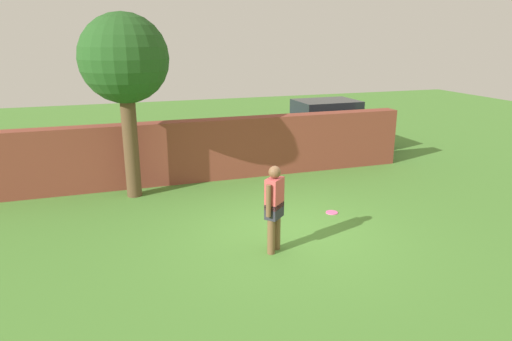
% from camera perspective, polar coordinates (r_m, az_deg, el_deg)
% --- Properties ---
extents(ground_plane, '(40.00, 40.00, 0.00)m').
position_cam_1_polar(ground_plane, '(9.35, 3.92, -7.68)').
color(ground_plane, '#4C8433').
extents(brick_wall, '(13.09, 0.50, 1.65)m').
position_cam_1_polar(brick_wall, '(12.40, -9.61, 2.24)').
color(brick_wall, brown).
rests_on(brick_wall, ground).
extents(tree, '(2.04, 2.04, 4.32)m').
position_cam_1_polar(tree, '(11.18, -15.94, 12.78)').
color(tree, brown).
rests_on(tree, ground).
extents(person, '(0.42, 0.41, 1.62)m').
position_cam_1_polar(person, '(8.25, 2.27, -4.28)').
color(person, brown).
rests_on(person, ground).
extents(car, '(4.22, 1.97, 1.72)m').
position_cam_1_polar(car, '(15.82, 8.57, 5.48)').
color(car, navy).
rests_on(car, ground).
extents(frisbee_pink, '(0.27, 0.27, 0.02)m').
position_cam_1_polar(frisbee_pink, '(10.46, 9.33, -5.13)').
color(frisbee_pink, pink).
rests_on(frisbee_pink, ground).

